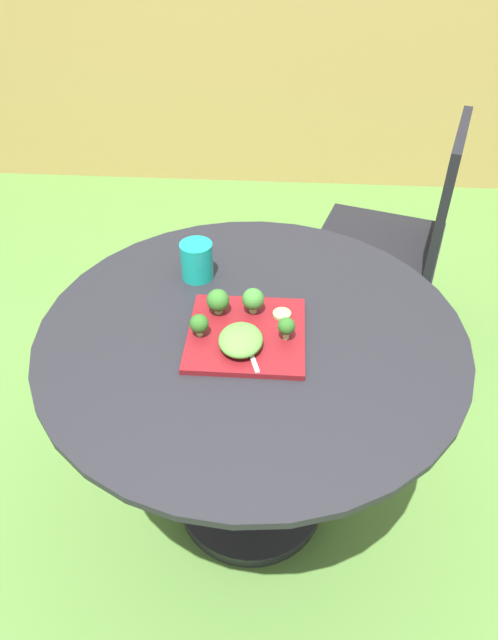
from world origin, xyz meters
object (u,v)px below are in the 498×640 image
(salad_plate, at_px, (246,334))
(patio_chair, at_px, (407,227))
(drinking_glass, at_px, (197,262))
(fork, at_px, (247,344))

(salad_plate, bearing_deg, patio_chair, 58.26)
(patio_chair, bearing_deg, salad_plate, -121.74)
(salad_plate, distance_m, drinking_glass, 0.28)
(patio_chair, distance_m, drinking_glass, 0.92)
(salad_plate, height_order, fork, fork)
(patio_chair, distance_m, fork, 1.03)
(salad_plate, bearing_deg, drinking_glass, 122.18)
(drinking_glass, xyz_separation_m, fork, (0.15, -0.27, -0.03))
(patio_chair, distance_m, salad_plate, 0.99)
(drinking_glass, bearing_deg, patio_chair, 42.27)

